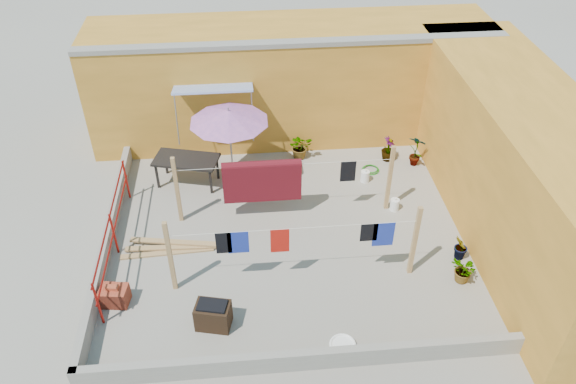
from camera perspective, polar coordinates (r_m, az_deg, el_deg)
The scene contains 21 objects.
ground at distance 13.09m, azimuth -0.00°, elevation -4.44°, with size 80.00×80.00×0.00m, color #9E998E.
wall_back at distance 16.11m, azimuth 0.23°, elevation 11.26°, with size 11.00×3.27×3.21m.
wall_right at distance 13.49m, azimuth 22.58°, elevation 2.31°, with size 2.40×9.00×3.20m, color orange.
parapet_front at distance 10.54m, azimuth 1.86°, elevation -16.65°, with size 8.30×0.16×0.44m, color gray.
parapet_left at distance 13.30m, azimuth -17.85°, elevation -4.61°, with size 0.16×7.30×0.44m, color gray.
red_railing at distance 12.78m, azimuth -17.40°, elevation -3.51°, with size 0.05×4.20×1.10m.
clothesline_rig at distance 12.87m, azimuth -2.10°, elevation 0.45°, with size 5.09×2.35×1.80m.
patio_umbrella at distance 13.47m, azimuth -6.04°, elevation 7.60°, with size 1.96×1.96×2.31m.
outdoor_table at distance 14.52m, azimuth -10.30°, elevation 3.11°, with size 1.77×1.19×0.76m.
brick_stack at distance 12.03m, azimuth -17.22°, elevation -10.02°, with size 0.60×0.48×0.48m.
lumber_pile at distance 12.97m, azimuth -11.77°, elevation -5.53°, with size 2.22×0.62×0.13m.
brazier at distance 11.17m, azimuth -7.61°, elevation -12.29°, with size 0.75×0.58×0.60m.
white_basin at distance 10.99m, azimuth 5.57°, elevation -15.22°, with size 0.51×0.51×0.09m.
water_jug_a at distance 14.78m, azimuth 7.83°, elevation 1.60°, with size 0.23×0.23×0.36m.
water_jug_b at distance 13.97m, azimuth 10.77°, elevation -1.26°, with size 0.22×0.22×0.35m.
green_hose at distance 15.27m, azimuth 8.39°, elevation 2.29°, with size 0.47×0.47×0.07m.
plant_back_a at distance 15.45m, azimuth 1.25°, elevation 4.65°, with size 0.64×0.55×0.71m, color #195618.
plant_back_b at distance 15.60m, azimuth 10.17°, elevation 4.33°, with size 0.39×0.39×0.69m, color #195618.
plant_right_a at distance 15.48m, azimuth 12.91°, elevation 4.16°, with size 0.49×0.33×0.94m, color #195618.
plant_right_b at distance 12.88m, azimuth 17.17°, elevation -5.42°, with size 0.37×0.29×0.66m, color #195618.
plant_right_c at distance 12.40m, azimuth 17.50°, elevation -7.65°, with size 0.55×0.48×0.61m, color #195618.
Camera 1 is at (-0.89, -9.66, 8.79)m, focal length 35.00 mm.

